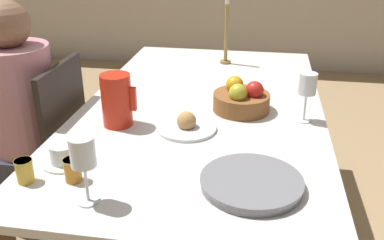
% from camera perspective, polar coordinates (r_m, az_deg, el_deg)
% --- Properties ---
extents(ground_plane, '(20.00, 20.00, 0.00)m').
position_cam_1_polar(ground_plane, '(2.25, 1.20, -15.51)').
color(ground_plane, tan).
extents(dining_table, '(1.02, 1.80, 0.73)m').
position_cam_1_polar(dining_table, '(1.90, 1.36, -0.44)').
color(dining_table, silver).
rests_on(dining_table, ground_plane).
extents(chair_person_side, '(0.42, 0.42, 0.93)m').
position_cam_1_polar(chair_person_side, '(2.05, -19.08, -4.55)').
color(chair_person_side, black).
rests_on(chair_person_side, ground_plane).
extents(person_seated, '(0.39, 0.41, 1.19)m').
position_cam_1_polar(person_seated, '(1.98, -22.52, 0.71)').
color(person_seated, '#33333D').
rests_on(person_seated, ground_plane).
extents(red_pitcher, '(0.14, 0.12, 0.20)m').
position_cam_1_polar(red_pitcher, '(1.66, -10.02, 2.67)').
color(red_pitcher, red).
rests_on(red_pitcher, dining_table).
extents(wine_glass_water, '(0.07, 0.07, 0.20)m').
position_cam_1_polar(wine_glass_water, '(1.72, 15.14, 4.41)').
color(wine_glass_water, white).
rests_on(wine_glass_water, dining_table).
extents(wine_glass_juice, '(0.07, 0.07, 0.20)m').
position_cam_1_polar(wine_glass_juice, '(1.19, -14.33, -4.62)').
color(wine_glass_juice, white).
rests_on(wine_glass_juice, dining_table).
extents(teacup_near_person, '(0.14, 0.14, 0.07)m').
position_cam_1_polar(teacup_near_person, '(1.46, -16.77, -4.56)').
color(teacup_near_person, silver).
rests_on(teacup_near_person, dining_table).
extents(serving_tray, '(0.31, 0.31, 0.03)m').
position_cam_1_polar(serving_tray, '(1.30, 7.93, -8.28)').
color(serving_tray, gray).
rests_on(serving_tray, dining_table).
extents(bread_plate, '(0.23, 0.23, 0.07)m').
position_cam_1_polar(bread_plate, '(1.63, -0.73, -0.72)').
color(bread_plate, silver).
rests_on(bread_plate, dining_table).
extents(jam_jar_amber, '(0.05, 0.05, 0.07)m').
position_cam_1_polar(jam_jar_amber, '(1.35, -15.63, -6.32)').
color(jam_jar_amber, '#C67A1E').
rests_on(jam_jar_amber, dining_table).
extents(jam_jar_red, '(0.05, 0.05, 0.07)m').
position_cam_1_polar(jam_jar_red, '(1.39, -21.44, -6.22)').
color(jam_jar_red, gold).
rests_on(jam_jar_red, dining_table).
extents(fruit_bowl, '(0.24, 0.24, 0.14)m').
position_cam_1_polar(fruit_bowl, '(1.80, 6.62, 2.80)').
color(fruit_bowl, brown).
rests_on(fruit_bowl, dining_table).
extents(candlestick_tall, '(0.06, 0.06, 0.38)m').
position_cam_1_polar(candlestick_tall, '(2.41, 4.58, 11.02)').
color(candlestick_tall, olive).
rests_on(candlestick_tall, dining_table).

